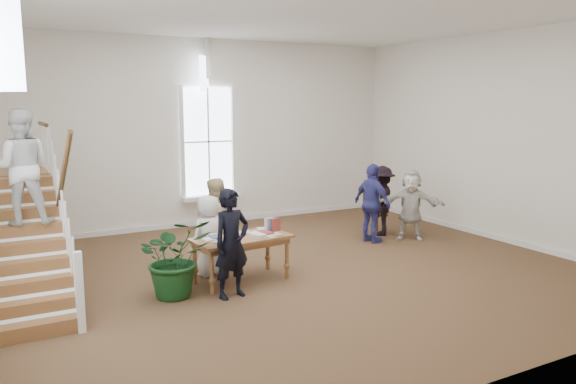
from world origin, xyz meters
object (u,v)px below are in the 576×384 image
woman_cluster_a (372,203)px  side_chair (373,210)px  person_yellow (215,222)px  police_officer (232,244)px  floor_plant (175,257)px  woman_cluster_b (381,201)px  library_table (242,242)px  elderly_woman (209,235)px  woman_cluster_c (411,205)px

woman_cluster_a → side_chair: 0.94m
person_yellow → side_chair: 4.23m
police_officer → floor_plant: police_officer is taller
police_officer → woman_cluster_b: police_officer is taller
library_table → elderly_woman: 0.70m
floor_plant → side_chair: bearing=20.4°
police_officer → person_yellow: 1.80m
person_yellow → side_chair: bearing=159.8°
woman_cluster_c → woman_cluster_a: bearing=-150.6°
person_yellow → woman_cluster_c: 4.51m
woman_cluster_a → floor_plant: bearing=96.6°
police_officer → elderly_woman: police_officer is taller
side_chair → police_officer: bearing=-145.8°
police_officer → side_chair: size_ratio=1.75×
woman_cluster_a → side_chair: (0.56, 0.69, -0.31)m
library_table → police_officer: police_officer is taller
person_yellow → woman_cluster_a: woman_cluster_a is taller
library_table → woman_cluster_c: (4.46, 0.89, 0.09)m
woman_cluster_b → woman_cluster_c: 0.72m
elderly_woman → floor_plant: (-0.86, -0.80, -0.08)m
police_officer → woman_cluster_a: police_officer is taller
library_table → woman_cluster_c: bearing=5.4°
library_table → woman_cluster_a: (3.56, 1.09, 0.17)m
person_yellow → woman_cluster_b: person_yellow is taller
elderly_woman → woman_cluster_b: 4.60m
elderly_woman → woman_cluster_b: bearing=176.1°
elderly_woman → side_chair: 4.62m
woman_cluster_a → woman_cluster_c: bearing=-111.0°
person_yellow → woman_cluster_b: bearing=156.4°
elderly_woman → floor_plant: 1.18m
police_officer → woman_cluster_b: bearing=13.4°
library_table → woman_cluster_b: woman_cluster_b is taller
police_officer → elderly_woman: size_ratio=1.21×
person_yellow → floor_plant: bearing=18.8°
police_officer → person_yellow: police_officer is taller
woman_cluster_b → floor_plant: (-5.37, -1.74, -0.16)m
floor_plant → side_chair: (5.33, 1.98, -0.09)m
library_table → woman_cluster_a: 3.72m
woman_cluster_c → side_chair: 0.98m
woman_cluster_b → floor_plant: 5.65m
woman_cluster_a → woman_cluster_b: bearing=-61.6°
woman_cluster_a → side_chair: bearing=-47.5°
woman_cluster_c → floor_plant: woman_cluster_c is taller
person_yellow → woman_cluster_a: (3.61, -0.02, 0.04)m
woman_cluster_a → library_table: bearing=98.5°
police_officer → woman_cluster_c: (4.91, 1.53, -0.08)m
library_table → person_yellow: 1.11m
woman_cluster_b → side_chair: size_ratio=1.62×
library_table → person_yellow: person_yellow is taller
elderly_woman → woman_cluster_b: woman_cluster_b is taller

